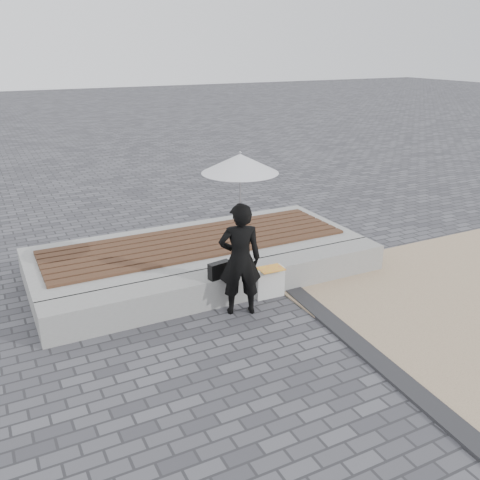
% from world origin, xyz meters
% --- Properties ---
extents(ground, '(80.00, 80.00, 0.00)m').
position_xyz_m(ground, '(0.00, 0.00, 0.00)').
color(ground, '#525257').
rests_on(ground, ground).
extents(edging_band, '(0.61, 5.20, 0.04)m').
position_xyz_m(edging_band, '(0.75, -0.50, 0.02)').
color(edging_band, '#29292C').
rests_on(edging_band, ground).
extents(seating_ledge, '(5.00, 0.45, 0.40)m').
position_xyz_m(seating_ledge, '(0.00, 1.60, 0.20)').
color(seating_ledge, '#9A9995').
rests_on(seating_ledge, ground).
extents(timber_platform, '(5.00, 2.00, 0.40)m').
position_xyz_m(timber_platform, '(0.00, 2.80, 0.20)').
color(timber_platform, '#A2A29D').
rests_on(timber_platform, ground).
extents(timber_decking, '(4.60, 1.40, 0.04)m').
position_xyz_m(timber_decking, '(0.00, 2.80, 0.42)').
color(timber_decking, '#512E1E').
rests_on(timber_decking, timber_platform).
extents(woman, '(0.63, 0.51, 1.48)m').
position_xyz_m(woman, '(-0.07, 1.17, 0.74)').
color(woman, black).
rests_on(woman, ground).
extents(parasol, '(0.92, 0.92, 1.18)m').
position_xyz_m(parasol, '(-0.07, 1.17, 1.96)').
color(parasol, '#A5A4A9').
rests_on(parasol, ground).
extents(handbag, '(0.32, 0.17, 0.22)m').
position_xyz_m(handbag, '(-0.23, 1.46, 0.51)').
color(handbag, black).
rests_on(handbag, seating_ledge).
extents(canvas_tote, '(0.41, 0.19, 0.43)m').
position_xyz_m(canvas_tote, '(0.49, 1.39, 0.21)').
color(canvas_tote, silver).
rests_on(canvas_tote, ground).
extents(magazine, '(0.35, 0.26, 0.01)m').
position_xyz_m(magazine, '(0.49, 1.34, 0.43)').
color(magazine, red).
rests_on(magazine, canvas_tote).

